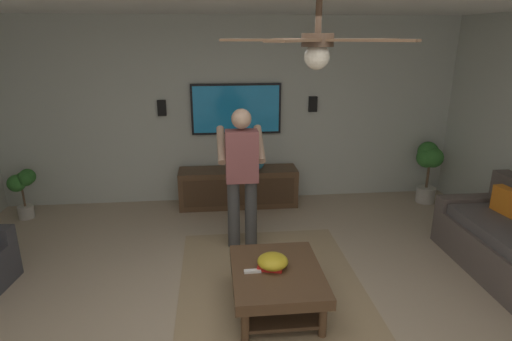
{
  "coord_description": "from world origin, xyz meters",
  "views": [
    {
      "loc": [
        -2.91,
        0.28,
        2.39
      ],
      "look_at": [
        0.81,
        -0.11,
        1.19
      ],
      "focal_mm": 29.64,
      "sensor_mm": 36.0,
      "label": 1
    }
  ],
  "objects_px": {
    "book": "(270,266)",
    "ceiling_fan": "(317,44)",
    "tv": "(236,109)",
    "remote_black": "(272,265)",
    "wall_speaker_right": "(162,108)",
    "coffee_table": "(277,280)",
    "wall_speaker_left": "(313,104)",
    "potted_plant_short": "(23,185)",
    "person_standing": "(242,171)",
    "vase_round": "(257,162)",
    "remote_white": "(253,271)",
    "bowl": "(273,261)",
    "potted_plant_tall": "(429,161)",
    "media_console": "(238,187)"
  },
  "relations": [
    {
      "from": "coffee_table",
      "to": "wall_speaker_right",
      "type": "distance_m",
      "value": 3.23
    },
    {
      "from": "tv",
      "to": "remote_black",
      "type": "bearing_deg",
      "value": 3.22
    },
    {
      "from": "potted_plant_short",
      "to": "remote_white",
      "type": "distance_m",
      "value": 3.74
    },
    {
      "from": "person_standing",
      "to": "wall_speaker_left",
      "type": "distance_m",
      "value": 1.97
    },
    {
      "from": "ceiling_fan",
      "to": "wall_speaker_right",
      "type": "bearing_deg",
      "value": 21.95
    },
    {
      "from": "remote_white",
      "to": "book",
      "type": "bearing_deg",
      "value": 17.45
    },
    {
      "from": "person_standing",
      "to": "bowl",
      "type": "relative_size",
      "value": 5.91
    },
    {
      "from": "potted_plant_tall",
      "to": "wall_speaker_left",
      "type": "height_order",
      "value": "wall_speaker_left"
    },
    {
      "from": "remote_black",
      "to": "remote_white",
      "type": "bearing_deg",
      "value": -84.24
    },
    {
      "from": "wall_speaker_left",
      "to": "wall_speaker_right",
      "type": "bearing_deg",
      "value": 90.0
    },
    {
      "from": "potted_plant_tall",
      "to": "wall_speaker_left",
      "type": "xyz_separation_m",
      "value": [
        0.4,
        1.67,
        0.8
      ]
    },
    {
      "from": "coffee_table",
      "to": "potted_plant_short",
      "type": "relative_size",
      "value": 1.48
    },
    {
      "from": "potted_plant_tall",
      "to": "remote_black",
      "type": "height_order",
      "value": "potted_plant_tall"
    },
    {
      "from": "bowl",
      "to": "remote_black",
      "type": "xyz_separation_m",
      "value": [
        0.03,
        0.0,
        -0.05
      ]
    },
    {
      "from": "media_console",
      "to": "remote_black",
      "type": "xyz_separation_m",
      "value": [
        -2.45,
        -0.15,
        0.14
      ]
    },
    {
      "from": "tv",
      "to": "potted_plant_tall",
      "type": "distance_m",
      "value": 2.92
    },
    {
      "from": "ceiling_fan",
      "to": "wall_speaker_left",
      "type": "bearing_deg",
      "value": -13.4
    },
    {
      "from": "media_console",
      "to": "remote_white",
      "type": "distance_m",
      "value": 2.54
    },
    {
      "from": "potted_plant_short",
      "to": "ceiling_fan",
      "type": "xyz_separation_m",
      "value": [
        -2.99,
        -3.22,
        1.86
      ]
    },
    {
      "from": "wall_speaker_right",
      "to": "ceiling_fan",
      "type": "relative_size",
      "value": 0.19
    },
    {
      "from": "bowl",
      "to": "remote_white",
      "type": "bearing_deg",
      "value": 108.55
    },
    {
      "from": "person_standing",
      "to": "vase_round",
      "type": "height_order",
      "value": "person_standing"
    },
    {
      "from": "person_standing",
      "to": "ceiling_fan",
      "type": "xyz_separation_m",
      "value": [
        -1.86,
        -0.35,
        1.4
      ]
    },
    {
      "from": "person_standing",
      "to": "bowl",
      "type": "height_order",
      "value": "person_standing"
    },
    {
      "from": "wall_speaker_right",
      "to": "coffee_table",
      "type": "bearing_deg",
      "value": -155.94
    },
    {
      "from": "tv",
      "to": "potted_plant_short",
      "type": "height_order",
      "value": "tv"
    },
    {
      "from": "coffee_table",
      "to": "media_console",
      "type": "xyz_separation_m",
      "value": [
        2.52,
        0.19,
        -0.02
      ]
    },
    {
      "from": "ceiling_fan",
      "to": "media_console",
      "type": "bearing_deg",
      "value": 5.74
    },
    {
      "from": "tv",
      "to": "person_standing",
      "type": "distance_m",
      "value": 1.57
    },
    {
      "from": "remote_white",
      "to": "wall_speaker_right",
      "type": "bearing_deg",
      "value": 108.68
    },
    {
      "from": "person_standing",
      "to": "wall_speaker_right",
      "type": "relative_size",
      "value": 7.45
    },
    {
      "from": "person_standing",
      "to": "potted_plant_short",
      "type": "bearing_deg",
      "value": 68.02
    },
    {
      "from": "bowl",
      "to": "book",
      "type": "bearing_deg",
      "value": 106.86
    },
    {
      "from": "wall_speaker_left",
      "to": "potted_plant_short",
      "type": "bearing_deg",
      "value": 95.66
    },
    {
      "from": "person_standing",
      "to": "wall_speaker_right",
      "type": "bearing_deg",
      "value": 33.15
    },
    {
      "from": "remote_white",
      "to": "remote_black",
      "type": "height_order",
      "value": "same"
    },
    {
      "from": "person_standing",
      "to": "ceiling_fan",
      "type": "height_order",
      "value": "ceiling_fan"
    },
    {
      "from": "book",
      "to": "ceiling_fan",
      "type": "height_order",
      "value": "ceiling_fan"
    },
    {
      "from": "coffee_table",
      "to": "bowl",
      "type": "relative_size",
      "value": 3.6
    },
    {
      "from": "potted_plant_short",
      "to": "remote_white",
      "type": "xyz_separation_m",
      "value": [
        -2.39,
        -2.87,
        -0.06
      ]
    },
    {
      "from": "person_standing",
      "to": "remote_black",
      "type": "relative_size",
      "value": 10.93
    },
    {
      "from": "coffee_table",
      "to": "book",
      "type": "xyz_separation_m",
      "value": [
        0.04,
        0.06,
        0.12
      ]
    },
    {
      "from": "remote_black",
      "to": "vase_round",
      "type": "xyz_separation_m",
      "value": [
        2.42,
        -0.12,
        0.25
      ]
    },
    {
      "from": "vase_round",
      "to": "ceiling_fan",
      "type": "height_order",
      "value": "ceiling_fan"
    },
    {
      "from": "book",
      "to": "ceiling_fan",
      "type": "relative_size",
      "value": 0.19
    },
    {
      "from": "potted_plant_tall",
      "to": "ceiling_fan",
      "type": "distance_m",
      "value": 4.23
    },
    {
      "from": "bowl",
      "to": "book",
      "type": "height_order",
      "value": "bowl"
    },
    {
      "from": "potted_plant_tall",
      "to": "vase_round",
      "type": "distance_m",
      "value": 2.52
    },
    {
      "from": "book",
      "to": "coffee_table",
      "type": "bearing_deg",
      "value": 161.82
    },
    {
      "from": "potted_plant_short",
      "to": "vase_round",
      "type": "distance_m",
      "value": 3.18
    }
  ]
}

